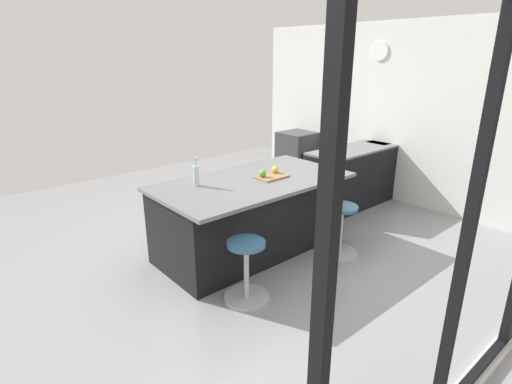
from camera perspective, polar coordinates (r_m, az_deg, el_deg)
The scene contains 11 objects.
ground_plane at distance 4.83m, azimuth -2.75°, elevation -8.51°, with size 8.12×8.12×0.00m, color gray.
interior_partition_left at distance 6.73m, azimuth 18.80°, elevation 10.54°, with size 0.15×5.36×2.71m.
sink_cabinet at distance 6.67m, azimuth 15.72°, elevation 2.82°, with size 2.45×0.60×1.17m.
oven_range at distance 7.62m, azimuth 5.84°, elevation 5.23°, with size 0.60×0.61×0.86m.
kitchen_island at distance 4.72m, azimuth -0.77°, elevation -3.21°, with size 2.23×1.20×0.88m.
stool_by_window at distance 4.77m, azimuth 11.88°, elevation -5.51°, with size 0.44×0.44×0.60m.
stool_middle at distance 3.85m, azimuth -1.37°, elevation -11.35°, with size 0.44×0.44×0.60m.
cutting_board at distance 4.62m, azimuth 2.23°, elevation 2.19°, with size 0.36×0.24×0.02m, color olive.
apple_yellow at distance 4.73m, azimuth 2.73°, elevation 3.21°, with size 0.08×0.08×0.08m, color gold.
apple_green at distance 4.57m, azimuth 0.94°, elevation 2.67°, with size 0.09×0.09×0.09m, color #609E2D.
water_bottle at distance 4.35m, azimuth -8.48°, elevation 2.44°, with size 0.06×0.06×0.31m.
Camera 1 is at (2.63, 3.39, 2.23)m, focal length 28.19 mm.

